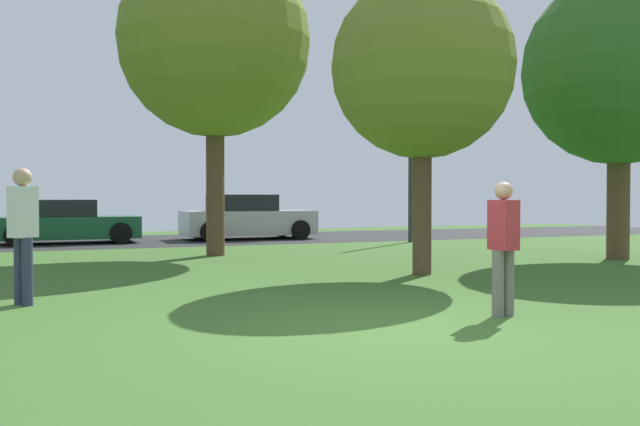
# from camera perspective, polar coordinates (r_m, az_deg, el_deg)

# --- Properties ---
(ground_plane) EXTENTS (44.00, 44.00, 0.00)m
(ground_plane) POSITION_cam_1_polar(r_m,az_deg,el_deg) (7.47, 6.02, -9.58)
(ground_plane) COLOR #3D6628
(road_strip) EXTENTS (44.00, 6.40, 0.01)m
(road_strip) POSITION_cam_1_polar(r_m,az_deg,el_deg) (22.76, -13.62, -2.24)
(road_strip) COLOR #28282B
(road_strip) RESTS_ON ground_plane
(maple_tree_near) EXTENTS (4.60, 4.60, 7.45)m
(maple_tree_near) POSITION_cam_1_polar(r_m,az_deg,el_deg) (17.11, -8.73, 13.86)
(maple_tree_near) COLOR brown
(maple_tree_near) RESTS_ON ground_plane
(oak_tree_right) EXTENTS (4.32, 4.32, 6.46)m
(oak_tree_right) POSITION_cam_1_polar(r_m,az_deg,el_deg) (17.20, 23.61, 10.81)
(oak_tree_right) COLOR brown
(oak_tree_right) RESTS_ON ground_plane
(oak_tree_left) EXTENTS (3.33, 3.33, 5.43)m
(oak_tree_left) POSITION_cam_1_polar(r_m,az_deg,el_deg) (12.82, 8.51, 11.82)
(oak_tree_left) COLOR brown
(oak_tree_left) RESTS_ON ground_plane
(person_thrower) EXTENTS (0.39, 0.37, 1.79)m
(person_thrower) POSITION_cam_1_polar(r_m,az_deg,el_deg) (9.73, -23.43, -1.20)
(person_thrower) COLOR #2D334C
(person_thrower) RESTS_ON ground_plane
(person_bystander) EXTENTS (0.30, 0.34, 1.59)m
(person_bystander) POSITION_cam_1_polar(r_m,az_deg,el_deg) (8.40, 14.98, -2.40)
(person_bystander) COLOR slate
(person_bystander) RESTS_ON ground_plane
(parked_car_green) EXTENTS (4.12, 1.98, 1.33)m
(parked_car_green) POSITION_cam_1_polar(r_m,az_deg,el_deg) (22.17, -20.29, -0.81)
(parked_car_green) COLOR #195633
(parked_car_green) RESTS_ON ground_plane
(parked_car_silver) EXTENTS (4.33, 2.04, 1.49)m
(parked_car_silver) POSITION_cam_1_polar(r_m,az_deg,el_deg) (23.04, -6.09, -0.47)
(parked_car_silver) COLOR #B7B7BC
(parked_car_silver) RESTS_ON ground_plane
(street_lamp_post) EXTENTS (0.14, 0.14, 4.50)m
(street_lamp_post) POSITION_cam_1_polar(r_m,az_deg,el_deg) (21.55, 7.52, 3.57)
(street_lamp_post) COLOR #2D2D33
(street_lamp_post) RESTS_ON ground_plane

